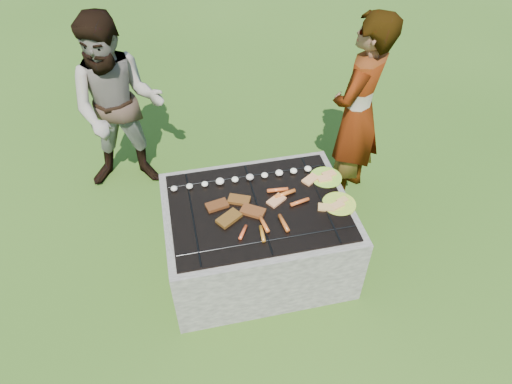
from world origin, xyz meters
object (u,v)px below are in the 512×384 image
(plate_far, at_px, (326,177))
(bystander, at_px, (119,108))
(cook, at_px, (357,114))
(plate_near, at_px, (339,204))
(fire_pit, at_px, (257,237))

(plate_far, relative_size, bystander, 0.19)
(cook, height_order, bystander, cook)
(plate_far, distance_m, plate_near, 0.28)
(bystander, bearing_deg, plate_near, -34.43)
(fire_pit, distance_m, cook, 1.26)
(fire_pit, xyz_separation_m, plate_far, (0.56, 0.18, 0.33))
(cook, xyz_separation_m, bystander, (-1.85, 0.55, -0.04))
(plate_far, xyz_separation_m, cook, (0.39, 0.44, 0.21))
(fire_pit, distance_m, bystander, 1.57)
(fire_pit, xyz_separation_m, cook, (0.95, 0.63, 0.54))
(fire_pit, relative_size, plate_far, 4.31)
(plate_far, distance_m, bystander, 1.78)
(fire_pit, bearing_deg, plate_far, 18.16)
(plate_far, xyz_separation_m, bystander, (-1.46, 1.00, 0.18))
(cook, bearing_deg, plate_near, 18.48)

